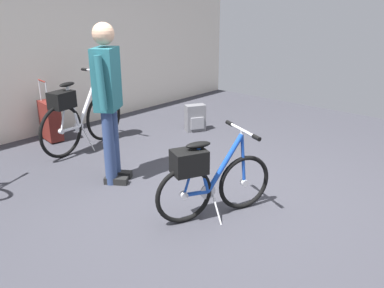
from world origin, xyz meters
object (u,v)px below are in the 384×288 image
at_px(visitor_near_wall, 108,95).
at_px(backpack_on_floor, 195,118).
at_px(display_bike_right, 85,110).
at_px(folding_bike_foreground, 208,178).
at_px(rolling_suitcase, 50,120).

bearing_deg(visitor_near_wall, backpack_on_floor, 14.58).
xyz_separation_m(display_bike_right, visitor_near_wall, (-0.42, -1.08, 0.43)).
height_order(folding_bike_foreground, display_bike_right, display_bike_right).
distance_m(visitor_near_wall, backpack_on_floor, 2.05).
relative_size(visitor_near_wall, backpack_on_floor, 4.18).
bearing_deg(folding_bike_foreground, display_bike_right, 81.39).
height_order(folding_bike_foreground, rolling_suitcase, rolling_suitcase).
height_order(visitor_near_wall, backpack_on_floor, visitor_near_wall).
height_order(folding_bike_foreground, visitor_near_wall, visitor_near_wall).
distance_m(display_bike_right, backpack_on_floor, 1.58).
relative_size(folding_bike_foreground, backpack_on_floor, 2.66).
bearing_deg(backpack_on_floor, display_bike_right, 157.42).
distance_m(rolling_suitcase, backpack_on_floor, 2.00).
bearing_deg(backpack_on_floor, visitor_near_wall, -165.42).
xyz_separation_m(visitor_near_wall, backpack_on_floor, (1.86, 0.48, -0.73)).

